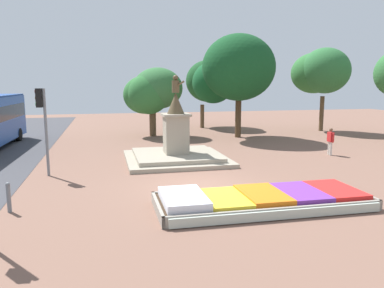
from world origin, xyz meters
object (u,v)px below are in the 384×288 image
statue_monument (176,147)px  pedestrian_crossing_plaza (330,140)px  flower_planter (261,200)px  traffic_light_mid_block (43,115)px  kerb_bollard_mid_a (9,197)px

statue_monument → pedestrian_crossing_plaza: 8.71m
flower_planter → statue_monument: bearing=99.3°
statue_monument → traffic_light_mid_block: size_ratio=1.36×
traffic_light_mid_block → pedestrian_crossing_plaza: bearing=5.5°
flower_planter → traffic_light_mid_block: bearing=141.1°
statue_monument → pedestrian_crossing_plaza: size_ratio=3.36×
flower_planter → pedestrian_crossing_plaza: 10.51m
flower_planter → pedestrian_crossing_plaza: (7.39, 7.44, 0.65)m
kerb_bollard_mid_a → statue_monument: bearing=45.3°
flower_planter → kerb_bollard_mid_a: kerb_bollard_mid_a is taller
flower_planter → pedestrian_crossing_plaza: pedestrian_crossing_plaza is taller
flower_planter → statue_monument: statue_monument is taller
statue_monument → kerb_bollard_mid_a: size_ratio=5.35×
flower_planter → statue_monument: size_ratio=1.37×
flower_planter → kerb_bollard_mid_a: size_ratio=7.30×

